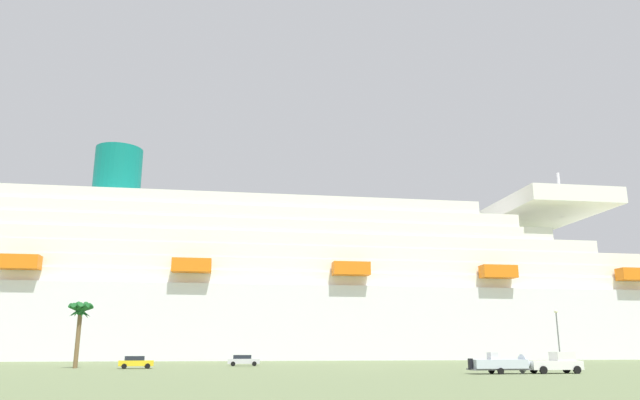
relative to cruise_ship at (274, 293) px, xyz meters
name	(u,v)px	position (x,y,z in m)	size (l,w,h in m)	color
ground_plane	(315,363)	(2.14, -31.18, -15.14)	(600.00, 600.00, 0.00)	#66754C
cruise_ship	(274,293)	(0.00, 0.00, 0.00)	(283.61, 56.07, 53.73)	white
pickup_truck	(556,363)	(15.54, -82.54, -14.09)	(5.77, 2.71, 2.20)	white
small_boat_on_trailer	(505,364)	(9.87, -81.98, -14.17)	(7.85, 2.71, 2.15)	#595960
palm_tree	(80,315)	(-35.61, -52.53, -8.23)	(3.34, 3.35, 8.74)	brown
street_lamp	(558,329)	(35.25, -56.07, -9.66)	(0.56, 0.56, 8.47)	slate
parked_car_yellow_taxi	(135,362)	(-27.88, -56.08, -14.30)	(4.46, 2.40, 1.58)	yellow
parked_car_silver_sedan	(243,360)	(-12.92, -48.08, -14.30)	(4.88, 2.48, 1.58)	silver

